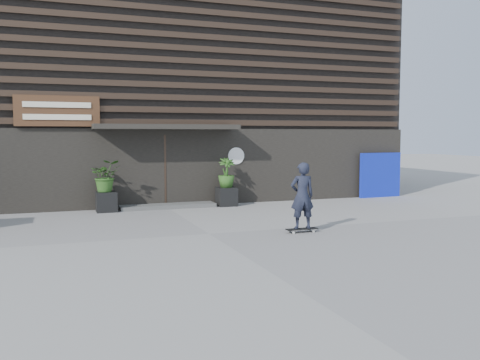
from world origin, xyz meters
name	(u,v)px	position (x,y,z in m)	size (l,w,h in m)	color
ground	(209,234)	(0.00, 0.00, 0.00)	(80.00, 80.00, 0.00)	gray
entrance_step	(168,206)	(0.00, 4.60, 0.06)	(3.00, 0.80, 0.12)	#494947
planter_pot_left	(106,202)	(-1.90, 4.40, 0.30)	(0.60, 0.60, 0.60)	black
bamboo_left	(106,176)	(-1.90, 4.40, 1.08)	(0.86, 0.75, 0.96)	#2D591E
planter_pot_right	(226,197)	(1.90, 4.40, 0.30)	(0.60, 0.60, 0.60)	black
bamboo_right	(226,173)	(1.90, 4.40, 1.08)	(0.54, 0.54, 0.96)	#2D591E
blue_tarp	(380,175)	(8.00, 4.70, 0.82)	(1.75, 0.12, 1.64)	#0D1DAF
building	(139,93)	(0.00, 9.96, 3.99)	(18.00, 11.00, 8.00)	black
skateboarder	(302,196)	(2.11, -0.59, 0.87)	(0.78, 0.44, 1.66)	black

